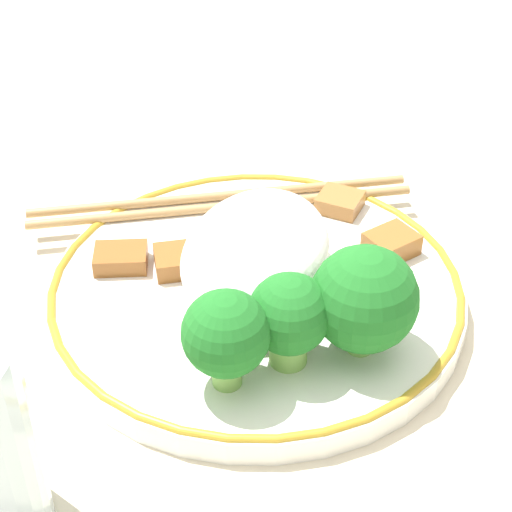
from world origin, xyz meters
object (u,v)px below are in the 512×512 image
broccoli_back_right (364,299)px  broccoli_back_left (226,335)px  plate (256,291)px  broccoli_back_center (289,317)px  chopsticks (221,201)px

broccoli_back_right → broccoli_back_left: bearing=127.5°
plate → broccoli_back_right: size_ratio=3.88×
broccoli_back_center → broccoli_back_right: broccoli_back_right is taller
broccoli_back_center → broccoli_back_right: 0.04m
broccoli_back_left → broccoli_back_center: broccoli_back_left is taller
broccoli_back_right → chopsticks: bearing=47.2°
plate → chopsticks: size_ratio=1.04×
broccoli_back_center → chopsticks: size_ratio=0.23×
broccoli_back_left → chopsticks: bearing=20.7°
broccoli_back_left → broccoli_back_right: bearing=-52.5°
broccoli_back_left → chopsticks: (0.15, 0.06, -0.03)m
broccoli_back_center → chopsticks: broccoli_back_center is taller
broccoli_back_center → broccoli_back_right: size_ratio=0.86×
broccoli_back_center → chopsticks: (0.13, 0.08, -0.03)m
plate → broccoli_back_center: broccoli_back_center is taller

